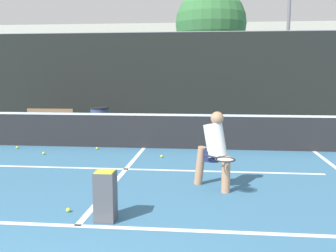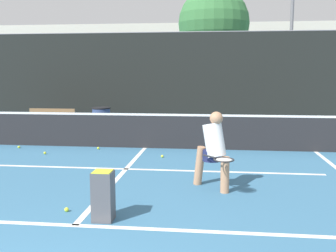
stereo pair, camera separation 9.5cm
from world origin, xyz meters
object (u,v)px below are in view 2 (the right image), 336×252
courtside_bench (51,121)px  parked_car (233,104)px  player_practicing (213,148)px  trash_bin (101,122)px  ball_hopper (103,195)px

courtside_bench → parked_car: parked_car is taller
player_practicing → courtside_bench: 7.65m
trash_bin → parked_car: 7.11m
player_practicing → parked_car: size_ratio=0.34×
player_practicing → courtside_bench: size_ratio=0.90×
courtside_bench → parked_car: size_ratio=0.38×
ball_hopper → courtside_bench: courtside_bench is taller
player_practicing → courtside_bench: bearing=177.3°
courtside_bench → trash_bin: size_ratio=1.65×
player_practicing → courtside_bench: player_practicing is taller
player_practicing → ball_hopper: player_practicing is taller
courtside_bench → parked_car: 8.22m
courtside_bench → player_practicing: bearing=-46.3°
ball_hopper → parked_car: bearing=79.2°
player_practicing → parked_car: parked_car is taller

